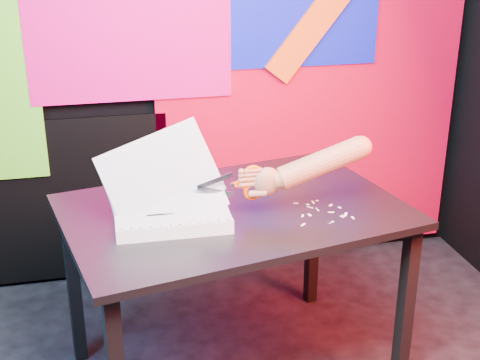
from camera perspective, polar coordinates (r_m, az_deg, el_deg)
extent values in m
cube|color=black|center=(3.26, -5.02, 14.08)|extent=(3.00, 0.01, 2.70)
cube|color=#C20224|center=(3.48, 6.04, 6.12)|extent=(1.60, 0.02, 1.60)
cube|color=#E10776|center=(3.18, -9.48, 13.69)|extent=(0.95, 0.02, 0.80)
cube|color=black|center=(3.45, -16.88, -1.93)|extent=(1.30, 0.02, 0.85)
cube|color=black|center=(2.87, -14.00, -8.66)|extent=(0.06, 0.06, 0.72)
cube|color=black|center=(2.70, 13.92, -10.73)|extent=(0.06, 0.06, 0.72)
cube|color=black|center=(3.21, 6.22, -4.64)|extent=(0.06, 0.06, 0.72)
cube|color=#3B3B3B|center=(2.53, -0.54, -2.71)|extent=(1.39, 1.06, 0.03)
cube|color=white|center=(2.42, -5.86, -3.01)|extent=(0.41, 0.31, 0.05)
cube|color=white|center=(2.41, -5.89, -2.47)|extent=(0.41, 0.30, 0.00)
cube|color=white|center=(2.41, -5.89, -2.37)|extent=(0.39, 0.29, 0.12)
cube|color=white|center=(2.41, -6.19, -1.73)|extent=(0.42, 0.26, 0.21)
cube|color=white|center=(2.40, -6.52, -0.58)|extent=(0.45, 0.23, 0.30)
cube|color=white|center=(2.40, -6.84, 0.52)|extent=(0.47, 0.19, 0.35)
cylinder|color=black|center=(2.28, -10.12, -4.19)|extent=(0.01, 0.01, 0.00)
cylinder|color=black|center=(2.28, -9.29, -4.13)|extent=(0.01, 0.01, 0.00)
cylinder|color=black|center=(2.28, -8.45, -4.06)|extent=(0.01, 0.01, 0.00)
cylinder|color=black|center=(2.28, -7.61, -4.00)|extent=(0.01, 0.01, 0.00)
cylinder|color=black|center=(2.28, -6.78, -3.93)|extent=(0.01, 0.01, 0.00)
cylinder|color=black|center=(2.28, -5.94, -3.87)|extent=(0.01, 0.01, 0.00)
cylinder|color=black|center=(2.29, -5.11, -3.80)|extent=(0.01, 0.01, 0.00)
cylinder|color=black|center=(2.29, -4.29, -3.73)|extent=(0.01, 0.01, 0.00)
cylinder|color=black|center=(2.29, -3.46, -3.66)|extent=(0.01, 0.01, 0.00)
cylinder|color=black|center=(2.30, -2.64, -3.60)|extent=(0.01, 0.01, 0.00)
cylinder|color=black|center=(2.30, -1.82, -3.53)|extent=(0.01, 0.01, 0.00)
cylinder|color=black|center=(2.31, -1.00, -3.46)|extent=(0.01, 0.01, 0.00)
cylinder|color=black|center=(2.53, -10.34, -1.52)|extent=(0.01, 0.01, 0.00)
cylinder|color=black|center=(2.53, -9.59, -1.46)|extent=(0.01, 0.01, 0.00)
cylinder|color=black|center=(2.53, -8.84, -1.41)|extent=(0.01, 0.01, 0.00)
cylinder|color=black|center=(2.53, -8.09, -1.35)|extent=(0.01, 0.01, 0.00)
cylinder|color=black|center=(2.53, -7.33, -1.29)|extent=(0.01, 0.01, 0.00)
cylinder|color=black|center=(2.53, -6.58, -1.23)|extent=(0.01, 0.01, 0.00)
cylinder|color=black|center=(2.53, -5.83, -1.18)|extent=(0.01, 0.01, 0.00)
cylinder|color=black|center=(2.54, -5.09, -1.12)|extent=(0.01, 0.01, 0.00)
cylinder|color=black|center=(2.54, -4.34, -1.06)|extent=(0.01, 0.01, 0.00)
cylinder|color=black|center=(2.54, -3.60, -1.01)|extent=(0.01, 0.01, 0.00)
cylinder|color=black|center=(2.55, -2.86, -0.95)|extent=(0.01, 0.01, 0.00)
cylinder|color=black|center=(2.55, -2.12, -0.89)|extent=(0.01, 0.01, 0.00)
cube|color=black|center=(2.45, -8.23, -2.11)|extent=(0.07, 0.01, 0.00)
cube|color=black|center=(2.44, -5.47, -2.10)|extent=(0.05, 0.01, 0.00)
cube|color=black|center=(2.37, -6.80, -2.94)|extent=(0.10, 0.01, 0.00)
cube|color=#98A3BA|center=(2.38, -2.16, -0.09)|extent=(0.13, 0.00, 0.06)
cube|color=#98A3BA|center=(2.39, -2.15, -0.95)|extent=(0.13, 0.00, 0.06)
cylinder|color=#98A3BA|center=(2.40, -0.67, -0.39)|extent=(0.01, 0.01, 0.01)
cube|color=#FF4300|center=(2.40, -0.13, -0.52)|extent=(0.05, 0.01, 0.02)
cube|color=#FF4300|center=(2.40, -0.13, -0.17)|extent=(0.05, 0.01, 0.02)
torus|color=#FF4300|center=(2.40, 1.11, 0.50)|extent=(0.07, 0.02, 0.07)
torus|color=#FF4300|center=(2.43, 1.10, -0.96)|extent=(0.07, 0.02, 0.07)
ellipsoid|color=#976243|center=(2.43, 2.33, -0.13)|extent=(0.10, 0.06, 0.11)
cylinder|color=#976243|center=(2.41, 1.10, -0.33)|extent=(0.08, 0.02, 0.02)
cylinder|color=#976243|center=(2.41, 1.11, 0.10)|extent=(0.07, 0.02, 0.02)
cylinder|color=#976243|center=(2.40, 1.11, 0.48)|extent=(0.07, 0.02, 0.02)
cylinder|color=#976243|center=(2.40, 1.11, 0.81)|extent=(0.06, 0.02, 0.02)
cylinder|color=#976243|center=(2.42, 1.54, -1.16)|extent=(0.07, 0.04, 0.03)
cylinder|color=#976243|center=(2.44, 3.50, 0.06)|extent=(0.06, 0.07, 0.07)
cylinder|color=#976243|center=(2.46, 6.94, 1.45)|extent=(0.33, 0.09, 0.18)
sphere|color=#976243|center=(2.50, 10.29, 2.80)|extent=(0.08, 0.08, 0.08)
cube|color=beige|center=(2.56, 5.81, -2.09)|extent=(0.01, 0.01, 0.00)
cube|color=beige|center=(2.48, 8.76, -3.06)|extent=(0.02, 0.01, 0.00)
cube|color=beige|center=(2.48, 9.61, -3.20)|extent=(0.01, 0.02, 0.00)
cube|color=beige|center=(2.58, 6.25, -1.90)|extent=(0.01, 0.03, 0.00)
cube|color=beige|center=(2.40, 5.41, -3.82)|extent=(0.02, 0.02, 0.00)
cube|color=beige|center=(2.57, 7.75, -2.13)|extent=(0.02, 0.02, 0.00)
cube|color=beige|center=(2.48, 8.78, -3.07)|extent=(0.02, 0.02, 0.00)
cube|color=beige|center=(2.43, 7.85, -3.55)|extent=(0.01, 0.01, 0.00)
cube|color=beige|center=(2.51, 7.79, -2.74)|extent=(0.02, 0.01, 0.00)
cube|color=beige|center=(2.57, 4.80, -1.99)|extent=(0.02, 0.01, 0.00)
cube|color=beige|center=(2.55, 8.49, -2.34)|extent=(0.01, 0.02, 0.00)
cube|color=beige|center=(2.54, 6.00, -2.32)|extent=(0.02, 0.02, 0.00)
cube|color=beige|center=(2.50, 9.02, -2.89)|extent=(0.02, 0.03, 0.00)
cube|color=beige|center=(2.43, 7.63, -3.61)|extent=(0.01, 0.02, 0.00)
cube|color=beige|center=(2.43, 7.64, -3.60)|extent=(0.02, 0.02, 0.00)
cube|color=beige|center=(2.47, 5.37, -3.06)|extent=(0.02, 0.02, 0.00)
cube|color=beige|center=(2.48, 5.96, -2.99)|extent=(0.01, 0.02, 0.00)
cube|color=beige|center=(2.60, 6.59, -1.76)|extent=(0.01, 0.01, 0.00)
cube|color=beige|center=(2.53, 6.62, -2.51)|extent=(0.01, 0.03, 0.00)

